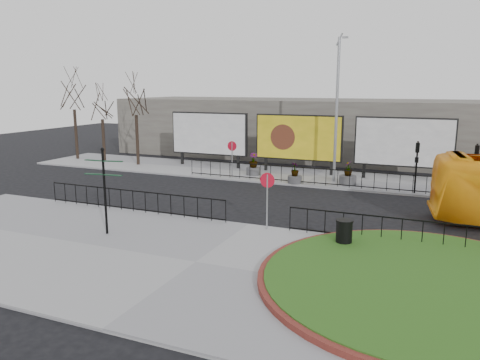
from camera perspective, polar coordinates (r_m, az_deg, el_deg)
The scene contains 25 objects.
ground at distance 21.08m, azimuth 1.08°, elevation -5.67°, with size 90.00×90.00×0.00m, color black.
pavement_near at distance 16.78m, azimuth -5.41°, elevation -10.08°, with size 30.00×10.00×0.12m, color gray.
pavement_far at distance 32.19m, azimuth 9.10°, elevation 0.31°, with size 44.00×6.00×0.12m, color gray.
brick_edge at distance 15.87m, azimuth 21.65°, elevation -11.60°, with size 10.40×10.40×0.18m, color maroon.
grass_lawn at distance 15.86m, azimuth 21.66°, elevation -11.54°, with size 10.00×10.00×0.22m, color #295316.
railing_near_left at distance 23.48m, azimuth -12.91°, elevation -2.47°, with size 10.00×0.10×1.10m, color black, non-canonical shape.
railing_near_right at distance 19.23m, azimuth 19.11°, elevation -5.93°, with size 9.00×0.10×1.10m, color black, non-canonical shape.
railing_far at distance 29.26m, azimuth 9.75°, elevation 0.39°, with size 18.00×0.10×1.10m, color black, non-canonical shape.
speed_sign_far at distance 31.05m, azimuth -0.97°, elevation 3.52°, with size 0.64×0.07×2.47m.
speed_sign_near at distance 19.89m, azimuth 3.35°, elevation -1.02°, with size 0.64×0.07×2.47m.
billboard_left at distance 35.66m, azimuth -3.80°, elevation 5.63°, with size 6.20×0.31×4.10m.
billboard_mid at distance 33.12m, azimuth 7.12°, elevation 5.12°, with size 6.20×0.31×4.10m.
billboard_right at distance 31.93m, azimuth 19.32°, elevation 4.33°, with size 6.20×0.31×4.10m.
lamp_post at distance 30.32m, azimuth 11.71°, elevation 8.61°, with size 0.74×0.18×9.23m.
signal_pole_a at distance 28.34m, azimuth 20.75°, elevation 2.38°, with size 0.22×0.26×3.00m.
signal_pole_b at distance 28.40m, azimuth 26.79°, elevation 1.91°, with size 0.22×0.26×3.00m.
tree_left at distance 37.16m, azimuth -12.52°, elevation 7.20°, with size 2.00×2.00×7.00m, color #2D2119, non-canonical shape.
tree_mid at distance 39.55m, azimuth -16.40°, elevation 6.67°, with size 2.00×2.00×6.20m, color #2D2119, non-canonical shape.
tree_far at distance 41.62m, azimuth -19.51°, elevation 7.59°, with size 2.00×2.00×7.50m, color #2D2119, non-canonical shape.
building_backdrop at distance 41.54m, azimuth 12.59°, elevation 6.07°, with size 40.00×10.00×5.00m, color slate.
fingerpost_sign at distance 19.93m, azimuth -16.22°, elevation -0.27°, with size 1.70×0.46×3.63m.
litter_bin at distance 18.34m, azimuth 12.57°, elevation -6.39°, with size 0.66×0.66×1.09m.
planter_a at distance 32.35m, azimuth 1.64°, elevation 1.64°, with size 0.98×0.98×1.54m.
planter_b at distance 29.79m, azimuth 6.70°, elevation 0.51°, with size 0.89×0.89×1.33m.
planter_c at distance 29.96m, azimuth 13.01°, elevation 0.38°, with size 1.06×1.06×1.47m.
Camera 1 is at (7.51, -18.69, 6.21)m, focal length 35.00 mm.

